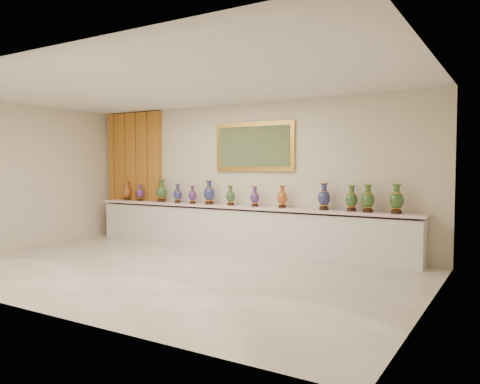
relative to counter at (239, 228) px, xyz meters
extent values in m
plane|color=beige|center=(0.00, -2.27, -0.44)|extent=(8.00, 8.00, 0.00)
plane|color=beige|center=(0.00, 0.23, 1.06)|extent=(8.00, 0.00, 8.00)
plane|color=beige|center=(-4.00, -2.27, 1.06)|extent=(0.00, 5.00, 5.00)
plane|color=beige|center=(4.00, -2.27, 1.06)|extent=(0.00, 5.00, 5.00)
plane|color=white|center=(0.00, -2.27, 2.56)|extent=(8.00, 8.00, 0.00)
cube|color=#C27729|center=(-3.03, 0.17, 1.06)|extent=(1.64, 0.14, 2.95)
cube|color=gold|center=(0.25, 0.19, 1.66)|extent=(1.80, 0.06, 1.00)
cube|color=#1C381D|center=(0.25, 0.16, 1.66)|extent=(1.62, 0.02, 0.82)
cube|color=white|center=(0.00, 0.00, -0.03)|extent=(7.20, 0.42, 0.81)
cube|color=white|center=(0.00, -0.02, 0.44)|extent=(7.28, 0.48, 0.05)
cylinder|color=#32190E|center=(-3.14, 0.02, 0.48)|extent=(0.15, 0.15, 0.04)
cone|color=gold|center=(-3.14, 0.02, 0.53)|extent=(0.13, 0.13, 0.03)
ellipsoid|color=maroon|center=(-3.14, 0.02, 0.65)|extent=(0.26, 0.26, 0.25)
cylinder|color=gold|center=(-3.14, 0.02, 0.76)|extent=(0.14, 0.14, 0.01)
cylinder|color=maroon|center=(-3.14, 0.02, 0.81)|extent=(0.08, 0.08, 0.09)
cone|color=maroon|center=(-3.14, 0.02, 0.87)|extent=(0.14, 0.14, 0.03)
cylinder|color=gold|center=(-3.14, 0.02, 0.89)|extent=(0.14, 0.14, 0.01)
cylinder|color=#32190E|center=(-2.68, -0.02, 0.48)|extent=(0.14, 0.14, 0.04)
cone|color=gold|center=(-2.68, -0.02, 0.53)|extent=(0.12, 0.12, 0.03)
ellipsoid|color=#1C0B47|center=(-2.68, -0.02, 0.63)|extent=(0.21, 0.21, 0.23)
cylinder|color=gold|center=(-2.68, -0.02, 0.73)|extent=(0.13, 0.13, 0.01)
cylinder|color=#1C0B47|center=(-2.68, -0.02, 0.78)|extent=(0.07, 0.07, 0.08)
cone|color=#1C0B47|center=(-2.68, -0.02, 0.84)|extent=(0.13, 0.13, 0.03)
cylinder|color=gold|center=(-2.68, -0.02, 0.85)|extent=(0.13, 0.13, 0.01)
cylinder|color=#32190E|center=(-2.06, 0.02, 0.49)|extent=(0.18, 0.18, 0.05)
cone|color=gold|center=(-2.06, 0.02, 0.55)|extent=(0.16, 0.16, 0.03)
ellipsoid|color=black|center=(-2.06, 0.02, 0.69)|extent=(0.29, 0.29, 0.30)
cylinder|color=gold|center=(-2.06, 0.02, 0.81)|extent=(0.16, 0.16, 0.01)
cylinder|color=black|center=(-2.06, 0.02, 0.88)|extent=(0.10, 0.10, 0.11)
cone|color=black|center=(-2.06, 0.02, 0.95)|extent=(0.16, 0.16, 0.04)
cylinder|color=gold|center=(-2.06, 0.02, 0.97)|extent=(0.17, 0.17, 0.01)
cylinder|color=#32190E|center=(-1.55, -0.04, 0.48)|extent=(0.15, 0.15, 0.04)
cone|color=gold|center=(-1.55, -0.04, 0.53)|extent=(0.13, 0.13, 0.03)
ellipsoid|color=#090A3C|center=(-1.55, -0.04, 0.65)|extent=(0.23, 0.23, 0.24)
cylinder|color=gold|center=(-1.55, -0.04, 0.75)|extent=(0.13, 0.13, 0.01)
cylinder|color=#090A3C|center=(-1.55, -0.04, 0.80)|extent=(0.08, 0.08, 0.09)
cone|color=#090A3C|center=(-1.55, -0.04, 0.86)|extent=(0.13, 0.13, 0.03)
cylinder|color=gold|center=(-1.55, -0.04, 0.88)|extent=(0.14, 0.14, 0.01)
cylinder|color=#32190E|center=(-1.14, -0.05, 0.48)|extent=(0.14, 0.14, 0.04)
cone|color=gold|center=(-1.14, -0.05, 0.53)|extent=(0.12, 0.12, 0.03)
ellipsoid|color=#1C0B47|center=(-1.14, -0.05, 0.63)|extent=(0.18, 0.18, 0.23)
cylinder|color=gold|center=(-1.14, -0.05, 0.73)|extent=(0.12, 0.12, 0.01)
cylinder|color=#1C0B47|center=(-1.14, -0.05, 0.78)|extent=(0.07, 0.07, 0.08)
cone|color=#1C0B47|center=(-1.14, -0.05, 0.83)|extent=(0.12, 0.12, 0.03)
cylinder|color=gold|center=(-1.14, -0.05, 0.85)|extent=(0.13, 0.13, 0.01)
cylinder|color=#32190E|center=(-0.72, -0.03, 0.49)|extent=(0.18, 0.18, 0.05)
cone|color=gold|center=(-0.72, -0.03, 0.55)|extent=(0.16, 0.16, 0.03)
ellipsoid|color=#090A3C|center=(-0.72, -0.03, 0.69)|extent=(0.29, 0.29, 0.30)
cylinder|color=gold|center=(-0.72, -0.03, 0.81)|extent=(0.16, 0.16, 0.01)
cylinder|color=#090A3C|center=(-0.72, -0.03, 0.88)|extent=(0.09, 0.09, 0.11)
cone|color=#090A3C|center=(-0.72, -0.03, 0.95)|extent=(0.16, 0.16, 0.04)
cylinder|color=gold|center=(-0.72, -0.03, 0.97)|extent=(0.17, 0.17, 0.01)
cylinder|color=#32190E|center=(-0.19, -0.02, 0.48)|extent=(0.14, 0.14, 0.04)
cone|color=gold|center=(-0.19, -0.02, 0.53)|extent=(0.13, 0.13, 0.03)
ellipsoid|color=black|center=(-0.19, -0.02, 0.64)|extent=(0.21, 0.21, 0.24)
cylinder|color=gold|center=(-0.19, -0.02, 0.74)|extent=(0.13, 0.13, 0.01)
cylinder|color=black|center=(-0.19, -0.02, 0.80)|extent=(0.08, 0.08, 0.09)
cone|color=black|center=(-0.19, -0.02, 0.85)|extent=(0.13, 0.13, 0.03)
cylinder|color=gold|center=(-0.19, -0.02, 0.87)|extent=(0.13, 0.13, 0.01)
cylinder|color=#32190E|center=(0.39, -0.03, 0.48)|extent=(0.14, 0.14, 0.04)
cone|color=gold|center=(0.39, -0.03, 0.53)|extent=(0.13, 0.13, 0.03)
ellipsoid|color=#1C0B47|center=(0.39, -0.03, 0.64)|extent=(0.23, 0.23, 0.24)
cylinder|color=gold|center=(0.39, -0.03, 0.74)|extent=(0.13, 0.13, 0.01)
cylinder|color=#1C0B47|center=(0.39, -0.03, 0.79)|extent=(0.08, 0.08, 0.09)
cone|color=#1C0B47|center=(0.39, -0.03, 0.85)|extent=(0.13, 0.13, 0.03)
cylinder|color=gold|center=(0.39, -0.03, 0.87)|extent=(0.13, 0.13, 0.01)
cylinder|color=#32190E|center=(0.98, 0.00, 0.49)|extent=(0.15, 0.15, 0.04)
cone|color=gold|center=(0.98, 0.00, 0.53)|extent=(0.13, 0.13, 0.03)
ellipsoid|color=maroon|center=(0.98, 0.00, 0.65)|extent=(0.21, 0.21, 0.25)
cylinder|color=gold|center=(0.98, 0.00, 0.76)|extent=(0.14, 0.14, 0.01)
cylinder|color=maroon|center=(0.98, 0.00, 0.81)|extent=(0.08, 0.08, 0.09)
cone|color=maroon|center=(0.98, 0.00, 0.88)|extent=(0.14, 0.14, 0.03)
cylinder|color=gold|center=(0.98, 0.00, 0.89)|extent=(0.14, 0.14, 0.01)
cylinder|color=#32190E|center=(1.83, -0.01, 0.49)|extent=(0.18, 0.18, 0.05)
cone|color=gold|center=(1.83, -0.01, 0.54)|extent=(0.15, 0.15, 0.03)
ellipsoid|color=#090A3C|center=(1.83, -0.01, 0.68)|extent=(0.30, 0.30, 0.29)
cylinder|color=gold|center=(1.83, -0.01, 0.80)|extent=(0.16, 0.16, 0.01)
cylinder|color=#090A3C|center=(1.83, -0.01, 0.87)|extent=(0.09, 0.09, 0.10)
cone|color=#090A3C|center=(1.83, -0.01, 0.94)|extent=(0.16, 0.16, 0.04)
cylinder|color=gold|center=(1.83, -0.01, 0.96)|extent=(0.16, 0.16, 0.01)
cylinder|color=#32190E|center=(2.35, 0.01, 0.49)|extent=(0.16, 0.16, 0.05)
cone|color=gold|center=(2.35, 0.01, 0.54)|extent=(0.14, 0.14, 0.03)
ellipsoid|color=black|center=(2.35, 0.01, 0.67)|extent=(0.23, 0.23, 0.27)
cylinder|color=gold|center=(2.35, 0.01, 0.78)|extent=(0.15, 0.15, 0.01)
cylinder|color=black|center=(2.35, 0.01, 0.84)|extent=(0.09, 0.09, 0.10)
cone|color=black|center=(2.35, 0.01, 0.91)|extent=(0.15, 0.15, 0.04)
cylinder|color=gold|center=(2.35, 0.01, 0.92)|extent=(0.15, 0.15, 0.01)
cylinder|color=#32190E|center=(2.65, -0.05, 0.49)|extent=(0.17, 0.17, 0.05)
cone|color=gold|center=(2.65, -0.05, 0.54)|extent=(0.15, 0.15, 0.03)
ellipsoid|color=black|center=(2.65, -0.05, 0.68)|extent=(0.30, 0.30, 0.28)
cylinder|color=gold|center=(2.65, -0.05, 0.80)|extent=(0.16, 0.16, 0.01)
cylinder|color=black|center=(2.65, -0.05, 0.86)|extent=(0.09, 0.09, 0.10)
cone|color=black|center=(2.65, -0.05, 0.93)|extent=(0.16, 0.16, 0.04)
cylinder|color=gold|center=(2.65, -0.05, 0.95)|extent=(0.16, 0.16, 0.01)
cylinder|color=#32190E|center=(3.13, -0.03, 0.49)|extent=(0.18, 0.18, 0.05)
cone|color=gold|center=(3.13, -0.03, 0.54)|extent=(0.16, 0.16, 0.03)
ellipsoid|color=black|center=(3.13, -0.03, 0.69)|extent=(0.25, 0.25, 0.30)
cylinder|color=gold|center=(3.13, -0.03, 0.81)|extent=(0.16, 0.16, 0.01)
cylinder|color=black|center=(3.13, -0.03, 0.88)|extent=(0.09, 0.09, 0.11)
cone|color=black|center=(3.13, -0.03, 0.95)|extent=(0.16, 0.16, 0.04)
cylinder|color=gold|center=(3.13, -0.03, 0.97)|extent=(0.17, 0.17, 0.01)
cube|color=white|center=(-2.44, -0.14, 0.47)|extent=(0.10, 0.06, 0.00)
camera|label=1|loc=(4.93, -8.12, 1.24)|focal=35.00mm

